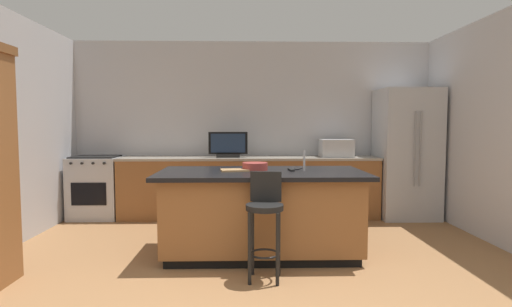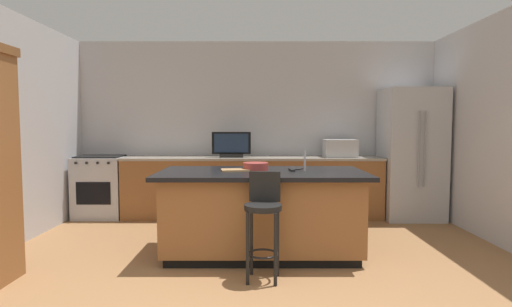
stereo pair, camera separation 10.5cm
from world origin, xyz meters
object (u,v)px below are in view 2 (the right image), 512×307
range_oven (99,187)px  cutting_board (233,170)px  tv_remote (290,170)px  fruit_bowl (254,166)px  microwave (338,148)px  tv_monitor (230,146)px  kitchen_island (260,212)px  cell_phone (297,169)px  refrigerator (409,154)px  bar_stool_center (262,216)px

range_oven → cutting_board: range_oven is taller
tv_remote → fruit_bowl: bearing=164.4°
range_oven → cutting_board: (2.13, -1.79, 0.45)m
microwave → tv_monitor: 1.64m
kitchen_island → tv_remote: size_ratio=12.91×
tv_monitor → cell_phone: bearing=-61.7°
range_oven → microwave: size_ratio=1.95×
fruit_bowl → refrigerator: bearing=35.2°
fruit_bowl → range_oven: bearing=144.1°
range_oven → tv_remote: size_ratio=5.51×
tv_remote → bar_stool_center: bearing=-119.3°
kitchen_island → cutting_board: cutting_board is taller
microwave → tv_monitor: (-1.64, -0.05, 0.04)m
cutting_board → refrigerator: bearing=34.0°
refrigerator → fruit_bowl: size_ratio=6.98×
bar_stool_center → microwave: bearing=71.5°
bar_stool_center → tv_remote: size_ratio=5.72×
tv_monitor → refrigerator: bearing=-0.4°
microwave → cutting_board: microwave is taller
microwave → cell_phone: 1.81m
range_oven → bar_stool_center: 3.50m
refrigerator → cutting_board: bearing=-146.0°
tv_monitor → kitchen_island: bearing=-76.3°
bar_stool_center → fruit_bowl: (-0.07, 0.81, 0.37)m
range_oven → fruit_bowl: bearing=-35.9°
bar_stool_center → cutting_board: size_ratio=3.31×
tv_monitor → cutting_board: 1.75m
refrigerator → tv_remote: size_ratio=11.38×
refrigerator → cell_phone: (-1.85, -1.55, -0.05)m
range_oven → microwave: 3.68m
cell_phone → cutting_board: (-0.70, -0.17, 0.01)m
microwave → cutting_board: bearing=-129.9°
tv_monitor → cell_phone: tv_monitor is taller
range_oven → bar_stool_center: size_ratio=0.96×
bar_stool_center → tv_remote: 0.87m
tv_monitor → bar_stool_center: size_ratio=0.60×
kitchen_island → fruit_bowl: bearing=120.8°
refrigerator → kitchen_island: bearing=-142.2°
tv_monitor → bar_stool_center: (0.44, -2.46, -0.51)m
microwave → fruit_bowl: size_ratio=1.73×
cell_phone → microwave: bearing=89.2°
bar_stool_center → fruit_bowl: 0.89m
refrigerator → cell_phone: size_ratio=12.90×
bar_stool_center → fruit_bowl: bearing=102.2°
range_oven → cell_phone: size_ratio=6.24×
kitchen_island → cell_phone: size_ratio=14.63×
microwave → kitchen_island: bearing=-123.6°
kitchen_island → range_oven: bearing=143.1°
cutting_board → kitchen_island: bearing=-6.4°
refrigerator → cutting_board: (-2.55, -1.72, -0.05)m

